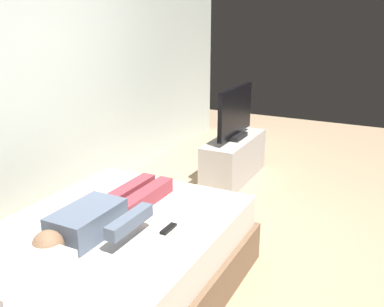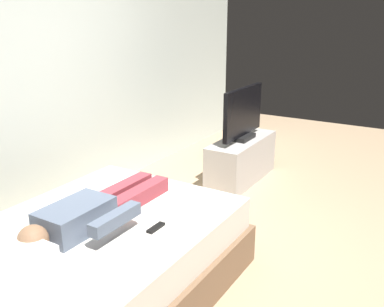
% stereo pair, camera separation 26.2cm
% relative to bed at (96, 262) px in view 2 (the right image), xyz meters
% --- Properties ---
extents(ground_plane, '(10.00, 10.00, 0.00)m').
position_rel_bed_xyz_m(ground_plane, '(0.86, -0.47, -0.26)').
color(ground_plane, tan).
extents(back_wall, '(6.40, 0.10, 2.80)m').
position_rel_bed_xyz_m(back_wall, '(1.26, 1.37, 1.14)').
color(back_wall, silver).
rests_on(back_wall, ground).
extents(bed, '(1.97, 1.48, 0.54)m').
position_rel_bed_xyz_m(bed, '(0.00, 0.00, 0.00)').
color(bed, brown).
rests_on(bed, ground).
extents(pillow, '(0.48, 0.34, 0.12)m').
position_rel_bed_xyz_m(pillow, '(-0.67, -0.00, 0.34)').
color(pillow, white).
rests_on(pillow, bed).
extents(person, '(1.26, 0.46, 0.18)m').
position_rel_bed_xyz_m(person, '(0.03, 0.03, 0.36)').
color(person, slate).
rests_on(person, bed).
extents(remote, '(0.15, 0.04, 0.02)m').
position_rel_bed_xyz_m(remote, '(0.18, -0.38, 0.29)').
color(remote, black).
rests_on(remote, bed).
extents(tv_stand, '(1.10, 0.40, 0.50)m').
position_rel_bed_xyz_m(tv_stand, '(2.49, 0.09, -0.01)').
color(tv_stand, '#B7B2AD').
rests_on(tv_stand, ground).
extents(tv, '(0.88, 0.20, 0.59)m').
position_rel_bed_xyz_m(tv, '(2.49, 0.09, 0.52)').
color(tv, black).
rests_on(tv, tv_stand).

